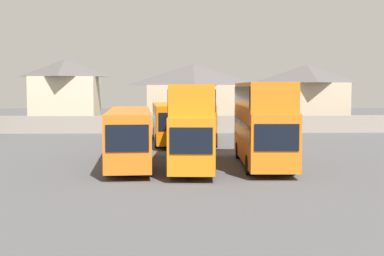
{
  "coord_description": "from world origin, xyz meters",
  "views": [
    {
      "loc": [
        -1.21,
        -32.73,
        4.83
      ],
      "look_at": [
        0.0,
        3.0,
        2.08
      ],
      "focal_mm": 50.4,
      "sensor_mm": 36.0,
      "label": 1
    }
  ],
  "objects": [
    {
      "name": "bus_1",
      "position": [
        -3.92,
        0.23,
        1.95
      ],
      "size": [
        3.2,
        12.16,
        3.41
      ],
      "rotation": [
        0.0,
        0.0,
        -1.51
      ],
      "color": "orange",
      "rests_on": "ground"
    },
    {
      "name": "bus_3",
      "position": [
        4.2,
        -0.22,
        2.85
      ],
      "size": [
        2.98,
        10.88,
        5.07
      ],
      "rotation": [
        0.0,
        0.0,
        -1.6
      ],
      "color": "orange",
      "rests_on": "ground"
    },
    {
      "name": "house_terrace_left",
      "position": [
        -13.69,
        29.99,
        4.08
      ],
      "size": [
        7.63,
        6.39,
        8.0
      ],
      "color": "beige",
      "rests_on": "ground"
    },
    {
      "name": "bus_4",
      "position": [
        -1.58,
        13.06,
        1.92
      ],
      "size": [
        3.28,
        11.52,
        3.36
      ],
      "rotation": [
        0.0,
        0.0,
        -1.51
      ],
      "color": "orange",
      "rests_on": "ground"
    },
    {
      "name": "house_terrace_right",
      "position": [
        14.34,
        29.92,
        3.78
      ],
      "size": [
        8.85,
        7.03,
        7.41
      ],
      "color": "#C6B293",
      "rests_on": "ground"
    },
    {
      "name": "depot_boundary_wall",
      "position": [
        0.0,
        23.23,
        0.9
      ],
      "size": [
        56.0,
        0.5,
        1.8
      ],
      "primitive_type": "cube",
      "color": "gray",
      "rests_on": "ground"
    },
    {
      "name": "ground",
      "position": [
        0.0,
        18.0,
        0.0
      ],
      "size": [
        140.0,
        140.0,
        0.0
      ],
      "primitive_type": "plane",
      "color": "#4C4C4F"
    },
    {
      "name": "bus_2",
      "position": [
        0.0,
        -0.19,
        2.78
      ],
      "size": [
        3.12,
        12.15,
        4.94
      ],
      "rotation": [
        0.0,
        0.0,
        -1.63
      ],
      "color": "orange",
      "rests_on": "ground"
    },
    {
      "name": "bus_5",
      "position": [
        1.21,
        13.22,
        1.94
      ],
      "size": [
        3.34,
        11.0,
        3.4
      ],
      "rotation": [
        0.0,
        0.0,
        -1.65
      ],
      "color": "orange",
      "rests_on": "ground"
    },
    {
      "name": "house_terrace_centre",
      "position": [
        1.05,
        29.92,
        3.81
      ],
      "size": [
        11.0,
        6.56,
        7.46
      ],
      "color": "#C6B293",
      "rests_on": "ground"
    }
  ]
}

